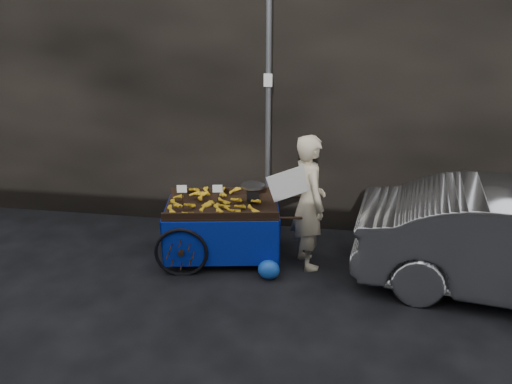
# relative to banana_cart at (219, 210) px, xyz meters

# --- Properties ---
(ground) EXTENTS (80.00, 80.00, 0.00)m
(ground) POSITION_rel_banana_cart_xyz_m (0.28, -0.46, -0.71)
(ground) COLOR black
(ground) RESTS_ON ground
(building_wall) EXTENTS (13.50, 2.00, 5.00)m
(building_wall) POSITION_rel_banana_cart_xyz_m (0.67, 2.14, 1.79)
(building_wall) COLOR black
(building_wall) RESTS_ON ground
(street_pole) EXTENTS (0.12, 0.10, 4.00)m
(street_pole) POSITION_rel_banana_cart_xyz_m (0.58, 0.84, 1.29)
(street_pole) COLOR slate
(street_pole) RESTS_ON ground
(banana_cart) EXTENTS (2.26, 1.31, 1.16)m
(banana_cart) POSITION_rel_banana_cart_xyz_m (0.00, 0.00, 0.00)
(banana_cart) COLOR black
(banana_cart) RESTS_ON ground
(vendor) EXTENTS (0.89, 0.80, 1.86)m
(vendor) POSITION_rel_banana_cart_xyz_m (1.25, -0.03, 0.22)
(vendor) COLOR #C0B08F
(vendor) RESTS_ON ground
(plastic_bag) EXTENTS (0.29, 0.23, 0.26)m
(plastic_bag) POSITION_rel_banana_cart_xyz_m (0.78, -0.50, -0.58)
(plastic_bag) COLOR blue
(plastic_bag) RESTS_ON ground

